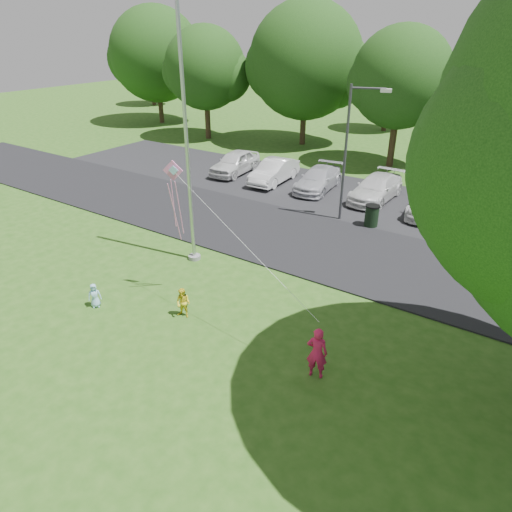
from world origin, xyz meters
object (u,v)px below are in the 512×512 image
Objects in this scene: street_lamp at (352,143)px; child_yellow at (183,303)px; flagpole at (188,158)px; child_blue at (95,296)px; kite at (176,186)px; woman at (317,353)px; trash_can at (372,216)px.

street_lamp is 11.15m from child_yellow.
street_lamp is at bearing 64.98° from flagpole.
street_lamp is at bearing 21.18° from child_blue.
child_blue is 0.14× the size of kite.
child_yellow is 3.13m from child_blue.
woman is 0.25× the size of kite.
child_yellow is at bearing -27.90° from child_blue.
trash_can is at bearing 15.35° from child_blue.
flagpole is 5.52m from child_yellow.
woman is (2.58, -10.67, 0.23)m from trash_can.
trash_can is at bearing -22.14° from street_lamp.
kite is (-5.71, 1.09, 3.29)m from woman.
woman is 6.68m from kite.
street_lamp is 12.89m from child_blue.
kite is (-3.13, -9.58, 3.52)m from trash_can.
flagpole reaches higher than street_lamp.
child_blue is 4.71m from kite.
child_blue is (-5.18, -11.78, -0.11)m from trash_can.
trash_can is 1.04× the size of child_yellow.
trash_can is (1.36, -0.06, -3.25)m from street_lamp.
kite is at bearing -26.19° from woman.
woman is (7.33, -3.47, -3.39)m from flagpole.
kite is at bearing -108.07° from trash_can.
child_blue is at bearing -113.75° from trash_can.
child_yellow is (-2.30, -10.56, -0.02)m from trash_can.
flagpole reaches higher than trash_can.
kite is (-0.83, 0.97, 3.54)m from child_yellow.
trash_can is at bearing 48.44° from kite.
flagpole is at bearing 100.83° from kite.
flagpole is 9.63× the size of child_yellow.
kite is at bearing 119.17° from child_yellow.
child_yellow is (-4.88, 0.12, -0.26)m from woman.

